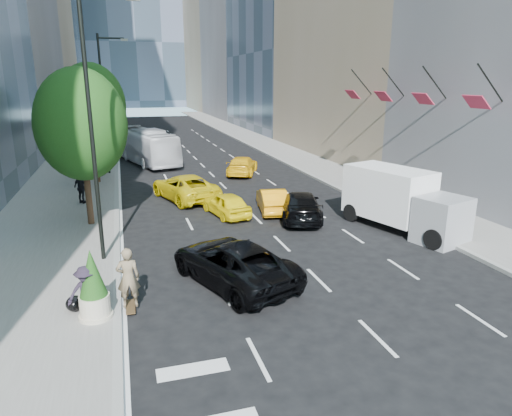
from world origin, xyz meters
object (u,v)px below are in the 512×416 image
object	(u,v)px
box_truck	(401,200)
planter_shrub	(93,286)
skateboarder	(128,282)
black_sedan_mercedes	(300,205)
black_sedan_lincoln	(233,262)
city_bus	(145,146)

from	to	relation	value
box_truck	planter_shrub	distance (m)	14.63
skateboarder	black_sedan_mercedes	xyz separation A→B (m)	(8.78, 7.64, -0.25)
box_truck	planter_shrub	world-z (taller)	box_truck
black_sedan_lincoln	black_sedan_mercedes	xyz separation A→B (m)	(5.18, 6.55, -0.04)
black_sedan_lincoln	box_truck	xyz separation A→B (m)	(9.12, 3.54, 0.71)
skateboarder	planter_shrub	distance (m)	1.11
black_sedan_mercedes	planter_shrub	bearing A→B (deg)	56.66
black_sedan_lincoln	planter_shrub	size ratio (longest dim) A/B	2.56
black_sedan_mercedes	city_bus	distance (m)	20.59
black_sedan_lincoln	planter_shrub	world-z (taller)	planter_shrub
black_sedan_lincoln	planter_shrub	distance (m)	4.86
black_sedan_mercedes	black_sedan_lincoln	bearing A→B (deg)	68.80
skateboarder	box_truck	size ratio (longest dim) A/B	0.30
black_sedan_lincoln	black_sedan_mercedes	size ratio (longest dim) A/B	1.11
black_sedan_mercedes	planter_shrub	distance (m)	12.69
skateboarder	box_truck	distance (m)	13.55
black_sedan_lincoln	box_truck	distance (m)	9.81
skateboarder	black_sedan_mercedes	distance (m)	11.64
black_sedan_mercedes	city_bus	world-z (taller)	city_bus
black_sedan_lincoln	black_sedan_mercedes	world-z (taller)	black_sedan_lincoln
black_sedan_lincoln	planter_shrub	bearing A→B (deg)	-2.88
city_bus	box_truck	xyz separation A→B (m)	(10.61, -22.48, -0.01)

